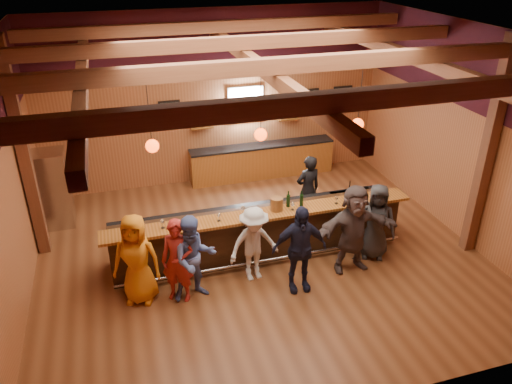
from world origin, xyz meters
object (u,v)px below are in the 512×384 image
stainless_fridge (54,189)px  customer_brown (353,229)px  customer_orange (137,259)px  customer_redvest (178,261)px  bar_counter (259,230)px  back_bar_cabinet (262,161)px  customer_denim (194,258)px  customer_navy (299,249)px  bottle_a (288,200)px  customer_white (254,244)px  ice_bucket (277,204)px  bartender (308,190)px  customer_dark (376,222)px

stainless_fridge → customer_brown: (5.71, -3.55, 0.02)m
customer_orange → customer_redvest: bearing=5.5°
bar_counter → customer_redvest: size_ratio=3.84×
customer_orange → customer_brown: 4.14m
stainless_fridge → customer_redvest: size_ratio=1.10×
back_bar_cabinet → customer_denim: 5.42m
customer_navy → bottle_a: (0.21, 1.20, 0.37)m
back_bar_cabinet → stainless_fridge: (-5.30, -1.12, 0.42)m
customer_white → back_bar_cabinet: bearing=62.4°
customer_brown → ice_bucket: customer_brown is taller
back_bar_cabinet → bartender: 2.71m
bar_counter → customer_brown: (1.59, -1.10, 0.40)m
customer_redvest → customer_brown: 3.43m
back_bar_cabinet → customer_navy: 5.05m
customer_white → customer_brown: 1.97m
stainless_fridge → customer_denim: stainless_fridge is taller
customer_orange → ice_bucket: (2.83, 0.60, 0.37)m
back_bar_cabinet → customer_white: customer_white is taller
customer_denim → customer_white: 1.21m
ice_bucket → customer_denim: bearing=-155.9°
customer_denim → stainless_fridge: bearing=120.7°
customer_orange → bartender: size_ratio=1.05×
customer_white → bottle_a: bearing=27.2°
stainless_fridge → customer_orange: bearing=-64.6°
stainless_fridge → customer_navy: size_ratio=1.02×
customer_navy → bartender: size_ratio=1.06×
customer_redvest → customer_dark: bearing=29.7°
customer_dark → bottle_a: bearing=-175.0°
customer_redvest → customer_dark: 4.09m
bar_counter → ice_bucket: bearing=-43.6°
bartender → bottle_a: bearing=43.0°
customer_orange → customer_dark: (4.78, 0.05, -0.06)m
stainless_fridge → customer_brown: customer_brown is taller
stainless_fridge → customer_brown: bearing=-31.8°
customer_navy → ice_bucket: 1.18m
stainless_fridge → customer_brown: 6.72m
bar_counter → ice_bucket: size_ratio=23.52×
customer_orange → customer_white: 2.18m
stainless_fridge → customer_navy: (4.47, -3.85, -0.02)m
stainless_fridge → bottle_a: bearing=-29.6°
stainless_fridge → customer_redvest: (2.28, -3.50, -0.08)m
ice_bucket → bartender: bearing=45.2°
customer_white → customer_navy: bearing=-45.7°
customer_brown → ice_bucket: size_ratio=6.86×
stainless_fridge → customer_brown: size_ratio=0.98×
stainless_fridge → ice_bucket: (4.40, -2.72, 0.34)m
customer_denim → customer_brown: customer_brown is taller
customer_orange → customer_navy: customer_navy is taller
stainless_fridge → customer_dark: size_ratio=1.10×
bottle_a → customer_white: bearing=-144.4°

